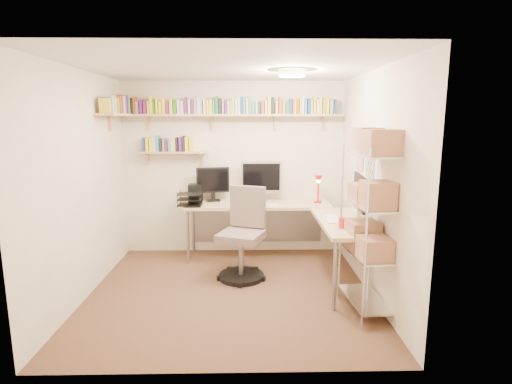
% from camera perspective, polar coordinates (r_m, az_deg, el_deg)
% --- Properties ---
extents(ground, '(3.20, 3.20, 0.00)m').
position_cam_1_polar(ground, '(4.76, -3.72, -14.03)').
color(ground, '#46281E').
rests_on(ground, ground).
extents(room_shell, '(3.24, 3.04, 2.52)m').
position_cam_1_polar(room_shell, '(4.36, -3.90, 4.86)').
color(room_shell, '#F4E1C7').
rests_on(room_shell, ground).
extents(wall_shelves, '(3.12, 1.09, 0.80)m').
position_cam_1_polar(wall_shelves, '(5.66, -7.60, 10.88)').
color(wall_shelves, tan).
rests_on(wall_shelves, ground).
extents(corner_desk, '(2.43, 2.06, 1.37)m').
position_cam_1_polar(corner_desk, '(5.42, 1.89, -2.24)').
color(corner_desk, beige).
rests_on(corner_desk, ground).
extents(office_chair, '(0.65, 0.66, 1.14)m').
position_cam_1_polar(office_chair, '(5.02, -1.85, -6.87)').
color(office_chair, black).
rests_on(office_chair, ground).
extents(wire_rack, '(0.43, 0.77, 1.88)m').
position_cam_1_polar(wire_rack, '(4.09, 16.05, -0.91)').
color(wire_rack, silver).
rests_on(wire_rack, ground).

